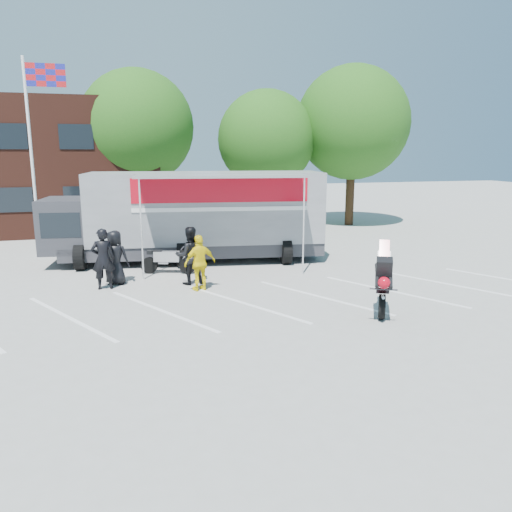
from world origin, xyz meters
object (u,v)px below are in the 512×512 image
tree_mid (266,139)px  spectator_leather_c (190,256)px  parked_motorcycle (169,274)px  stunt_bike_rider (381,311)px  spectator_hivis (200,263)px  spectator_leather_b (103,259)px  transporter_truck (195,261)px  tree_left (137,127)px  tree_right (353,123)px  spectator_leather_a (115,258)px  flagpole (36,133)px

tree_mid → spectator_leather_c: tree_mid is taller
tree_mid → parked_motorcycle: 12.79m
stunt_bike_rider → spectator_hivis: bearing=170.5°
spectator_leather_b → spectator_leather_c: bearing=176.8°
tree_mid → parked_motorcycle: (-6.56, -9.80, -4.94)m
transporter_truck → stunt_bike_rider: transporter_truck is taller
tree_left → tree_right: tree_right is taller
spectator_leather_a → tree_right: bearing=-120.8°
tree_left → transporter_truck: 10.64m
stunt_bike_rider → spectator_leather_b: bearing=177.3°
spectator_leather_b → spectator_leather_c: size_ratio=1.02×
flagpole → spectator_leather_a: size_ratio=4.43×
tree_left → tree_mid: 7.10m
flagpole → tree_right: (16.24, 4.50, 0.82)m
transporter_truck → parked_motorcycle: (-1.24, -1.89, 0.00)m
spectator_leather_a → spectator_leather_c: spectator_leather_c is taller
transporter_truck → spectator_leather_b: (-3.41, -3.39, 0.98)m
flagpole → spectator_leather_c: bearing=-50.7°
tree_left → spectator_leather_a: (-1.37, -11.80, -4.66)m
tree_left → spectator_leather_c: 13.27m
transporter_truck → spectator_leather_a: (-3.05, -2.89, 0.90)m
spectator_hivis → stunt_bike_rider: bearing=126.8°
spectator_leather_b → spectator_hivis: (2.93, -0.97, -0.09)m
tree_left → spectator_leather_b: bearing=-98.0°
flagpole → spectator_leather_c: size_ratio=4.17×
spectator_leather_a → spectator_leather_c: (2.37, -0.61, 0.06)m
spectator_leather_b → parked_motorcycle: bearing=-146.4°
flagpole → transporter_truck: 8.31m
tree_right → stunt_bike_rider: 17.46m
tree_right → stunt_bike_rider: tree_right is taller
spectator_leather_c → spectator_hivis: size_ratio=1.08×
stunt_bike_rider → spectator_leather_a: bearing=173.1°
flagpole → spectator_leather_c: (5.24, -6.41, -4.09)m
parked_motorcycle → spectator_leather_b: spectator_leather_b is taller
stunt_bike_rider → flagpole: bearing=160.7°
tree_left → spectator_leather_c: tree_left is taller
stunt_bike_rider → spectator_hivis: size_ratio=1.23×
spectator_leather_b → flagpole: bearing=-69.3°
tree_left → stunt_bike_rider: 18.47m
tree_left → spectator_hivis: tree_left is taller
tree_left → stunt_bike_rider: bearing=-71.2°
tree_left → transporter_truck: bearing=-79.3°
transporter_truck → spectator_leather_b: size_ratio=5.63×
transporter_truck → stunt_bike_rider: 8.73m
flagpole → transporter_truck: flagpole is taller
spectator_leather_c → spectator_hivis: 0.89m
tree_right → flagpole: bearing=-164.5°
tree_left → parked_motorcycle: (0.44, -10.80, -5.57)m
spectator_leather_c → spectator_hivis: bearing=99.7°
stunt_bike_rider → spectator_leather_c: (-4.67, 4.27, 0.96)m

